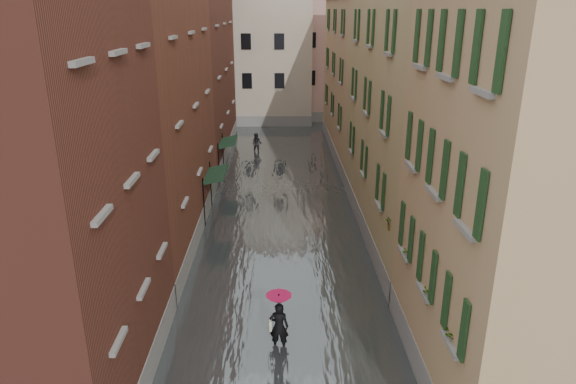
{
  "coord_description": "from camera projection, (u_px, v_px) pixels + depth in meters",
  "views": [
    {
      "loc": [
        -0.15,
        -14.65,
        10.74
      ],
      "look_at": [
        0.27,
        7.03,
        3.0
      ],
      "focal_mm": 32.0,
      "sensor_mm": 36.0,
      "label": 1
    }
  ],
  "objects": [
    {
      "name": "ground",
      "position": [
        284.0,
        345.0,
        17.41
      ],
      "size": [
        120.0,
        120.0,
        0.0
      ],
      "primitive_type": "plane",
      "color": "#5A5B5D",
      "rests_on": "ground"
    },
    {
      "name": "floodwater",
      "position": [
        281.0,
        205.0,
        29.61
      ],
      "size": [
        10.0,
        60.0,
        0.2
      ],
      "primitive_type": "cube",
      "color": "#505859",
      "rests_on": "ground"
    },
    {
      "name": "building_left_near",
      "position": [
        13.0,
        184.0,
        13.21
      ],
      "size": [
        6.0,
        8.0,
        13.0
      ],
      "primitive_type": "cube",
      "color": "brown",
      "rests_on": "ground"
    },
    {
      "name": "building_left_mid",
      "position": [
        130.0,
        112.0,
        23.65
      ],
      "size": [
        6.0,
        14.0,
        12.5
      ],
      "primitive_type": "cube",
      "color": "brown",
      "rests_on": "ground"
    },
    {
      "name": "building_left_far",
      "position": [
        184.0,
        63.0,
        37.52
      ],
      "size": [
        6.0,
        16.0,
        14.0
      ],
      "primitive_type": "cube",
      "color": "brown",
      "rests_on": "ground"
    },
    {
      "name": "building_right_near",
      "position": [
        546.0,
        207.0,
        13.72
      ],
      "size": [
        6.0,
        8.0,
        11.5
      ],
      "primitive_type": "cube",
      "color": "tan",
      "rests_on": "ground"
    },
    {
      "name": "building_right_mid",
      "position": [
        432.0,
        106.0,
        23.82
      ],
      "size": [
        6.0,
        14.0,
        13.0
      ],
      "primitive_type": "cube",
      "color": "tan",
      "rests_on": "ground"
    },
    {
      "name": "building_right_far",
      "position": [
        374.0,
        80.0,
        38.2
      ],
      "size": [
        6.0,
        16.0,
        11.5
      ],
      "primitive_type": "cube",
      "color": "tan",
      "rests_on": "ground"
    },
    {
      "name": "building_end_cream",
      "position": [
        249.0,
        54.0,
        50.94
      ],
      "size": [
        12.0,
        9.0,
        13.0
      ],
      "primitive_type": "cube",
      "color": "beige",
      "rests_on": "ground"
    },
    {
      "name": "building_end_pink",
      "position": [
        337.0,
        58.0,
        53.16
      ],
      "size": [
        10.0,
        9.0,
        12.0
      ],
      "primitive_type": "cube",
      "color": "tan",
      "rests_on": "ground"
    },
    {
      "name": "awning_near",
      "position": [
        215.0,
        175.0,
        27.06
      ],
      "size": [
        1.09,
        2.91,
        2.8
      ],
      "color": "black",
      "rests_on": "ground"
    },
    {
      "name": "awning_far",
      "position": [
        227.0,
        143.0,
        33.61
      ],
      "size": [
        1.09,
        2.84,
        2.8
      ],
      "color": "black",
      "rests_on": "ground"
    },
    {
      "name": "window_planters",
      "position": [
        420.0,
        262.0,
        15.55
      ],
      "size": [
        0.59,
        7.98,
        0.84
      ],
      "color": "brown",
      "rests_on": "ground"
    },
    {
      "name": "pedestrian_main",
      "position": [
        279.0,
        318.0,
        16.79
      ],
      "size": [
        0.86,
        0.86,
        2.06
      ],
      "color": "black",
      "rests_on": "ground"
    },
    {
      "name": "pedestrian_far",
      "position": [
        257.0,
        144.0,
        40.05
      ],
      "size": [
        0.94,
        0.81,
        1.66
      ],
      "primitive_type": "imported",
      "rotation": [
        0.0,
        0.0,
        -0.25
      ],
      "color": "black",
      "rests_on": "ground"
    }
  ]
}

